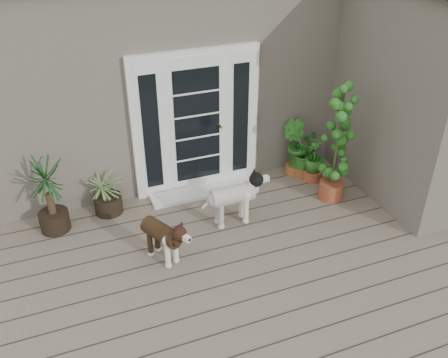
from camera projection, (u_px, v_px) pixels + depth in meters
name	position (u px, v px, depth m)	size (l,w,h in m)	color
deck	(272.00, 275.00, 5.96)	(6.20, 4.60, 0.12)	#6B5B4C
house_main	(169.00, 57.00, 8.57)	(7.40, 4.00, 3.10)	#665E54
house_wing	(426.00, 97.00, 6.97)	(1.60, 2.40, 3.10)	#665E54
door_unit	(196.00, 123.00, 7.06)	(1.90, 0.14, 2.15)	white
door_step	(202.00, 191.00, 7.45)	(1.60, 0.40, 0.05)	white
brindle_dog	(162.00, 240.00, 5.98)	(0.31, 0.72, 0.60)	#402917
white_dog	(232.00, 202.00, 6.62)	(0.34, 0.80, 0.66)	white
spider_plant	(107.00, 191.00, 6.84)	(0.66, 0.66, 0.71)	#78955B
yucca	(49.00, 196.00, 6.38)	(0.75, 0.75, 1.09)	black
herb_a	(302.00, 158.00, 7.75)	(0.49, 0.49, 0.62)	#26611B
herb_b	(295.00, 155.00, 7.77)	(0.45, 0.45, 0.68)	#1D621C
herb_c	(313.00, 164.00, 7.64)	(0.36, 0.36, 0.57)	#1A5B1E
sapling	(338.00, 141.00, 6.84)	(0.56, 0.56, 1.91)	#21651C
clog_left	(235.00, 195.00, 7.32)	(0.12, 0.26, 0.08)	#16371B
clog_right	(256.00, 183.00, 7.61)	(0.12, 0.26, 0.08)	#14331E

